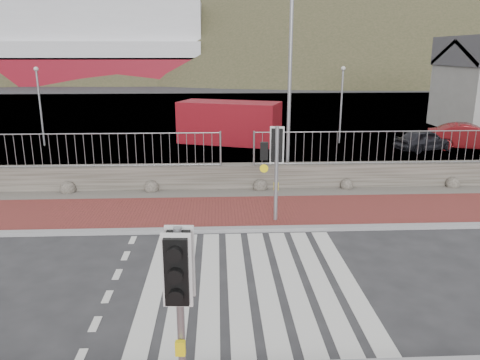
{
  "coord_description": "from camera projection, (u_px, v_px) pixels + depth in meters",
  "views": [
    {
      "loc": [
        -0.68,
        -9.25,
        4.88
      ],
      "look_at": [
        -0.1,
        3.0,
        1.5
      ],
      "focal_mm": 35.0,
      "sensor_mm": 36.0,
      "label": 1
    }
  ],
  "objects": [
    {
      "name": "water",
      "position": [
        222.0,
        85.0,
        70.81
      ],
      "size": [
        220.0,
        50.0,
        0.05
      ],
      "primitive_type": "cube",
      "color": "#3F4C54",
      "rests_on": "ground"
    },
    {
      "name": "quay",
      "position": [
        226.0,
        115.0,
        37.1
      ],
      "size": [
        120.0,
        40.0,
        0.5
      ],
      "primitive_type": "cube",
      "color": "#4C4C4F",
      "rests_on": "ground"
    },
    {
      "name": "shipping_container",
      "position": [
        229.0,
        122.0,
        25.58
      ],
      "size": [
        5.82,
        3.96,
        2.24
      ],
      "primitive_type": "cube",
      "rotation": [
        0.0,
        0.0,
        -0.35
      ],
      "color": "maroon",
      "rests_on": "ground"
    },
    {
      "name": "sidewalk_far",
      "position": [
        241.0,
        212.0,
        14.56
      ],
      "size": [
        40.0,
        3.0,
        0.08
      ],
      "primitive_type": "cube",
      "color": "maroon",
      "rests_on": "ground"
    },
    {
      "name": "railing",
      "position": [
        237.0,
        140.0,
        16.64
      ],
      "size": [
        18.07,
        0.07,
        1.22
      ],
      "color": "gray",
      "rests_on": "stone_wall"
    },
    {
      "name": "gravel_strip",
      "position": [
        238.0,
        194.0,
        16.49
      ],
      "size": [
        40.0,
        1.5,
        0.06
      ],
      "primitive_type": "cube",
      "color": "#59544C",
      "rests_on": "ground"
    },
    {
      "name": "ground",
      "position": [
        251.0,
        282.0,
        10.24
      ],
      "size": [
        220.0,
        220.0,
        0.0
      ],
      "primitive_type": "plane",
      "color": "#28282B",
      "rests_on": "ground"
    },
    {
      "name": "stone_wall",
      "position": [
        237.0,
        176.0,
        17.15
      ],
      "size": [
        40.0,
        0.6,
        0.9
      ],
      "primitive_type": "cube",
      "color": "#46423A",
      "rests_on": "ground"
    },
    {
      "name": "traffic_signal_near",
      "position": [
        179.0,
        281.0,
        6.16
      ],
      "size": [
        0.4,
        0.26,
        2.71
      ],
      "rotation": [
        0.0,
        0.0,
        -0.07
      ],
      "color": "gray",
      "rests_on": "ground"
    },
    {
      "name": "ferry",
      "position": [
        64.0,
        48.0,
        73.07
      ],
      "size": [
        50.0,
        16.0,
        20.0
      ],
      "color": "maroon",
      "rests_on": "ground"
    },
    {
      "name": "kerb_far",
      "position": [
        243.0,
        230.0,
        13.11
      ],
      "size": [
        40.0,
        0.25,
        0.12
      ],
      "primitive_type": "cube",
      "color": "gray",
      "rests_on": "ground"
    },
    {
      "name": "zebra_crossing",
      "position": [
        251.0,
        282.0,
        10.24
      ],
      "size": [
        4.62,
        5.6,
        0.01
      ],
      "color": "silver",
      "rests_on": "ground"
    },
    {
      "name": "traffic_signal_far",
      "position": [
        275.0,
        154.0,
        13.29
      ],
      "size": [
        0.69,
        0.3,
        2.85
      ],
      "rotation": [
        0.0,
        0.0,
        3.0
      ],
      "color": "gray",
      "rests_on": "ground"
    },
    {
      "name": "car_a",
      "position": [
        425.0,
        140.0,
        23.7
      ],
      "size": [
        3.42,
        2.22,
        1.08
      ],
      "primitive_type": "imported",
      "rotation": [
        0.0,
        0.0,
        1.89
      ],
      "color": "black",
      "rests_on": "ground"
    },
    {
      "name": "car_b",
      "position": [
        470.0,
        137.0,
        23.85
      ],
      "size": [
        4.24,
        2.54,
        1.32
      ],
      "primitive_type": "imported",
      "rotation": [
        0.0,
        0.0,
        1.26
      ],
      "color": "#5D0D10",
      "rests_on": "ground"
    },
    {
      "name": "hills_backdrop",
      "position": [
        253.0,
        185.0,
        101.32
      ],
      "size": [
        254.0,
        90.0,
        100.0
      ],
      "color": "#333721",
      "rests_on": "ground"
    },
    {
      "name": "streetlight",
      "position": [
        294.0,
        67.0,
        17.0
      ],
      "size": [
        1.63,
        0.4,
        7.72
      ],
      "rotation": [
        0.0,
        0.0,
        0.14
      ],
      "color": "gray",
      "rests_on": "ground"
    }
  ]
}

